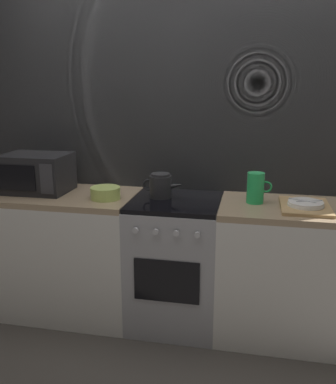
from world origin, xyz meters
TOP-DOWN VIEW (x-y plane):
  - ground_plane at (0.00, 0.00)m, footprint 8.00×8.00m
  - back_wall at (0.00, 0.32)m, footprint 3.60×0.05m
  - counter_left at (-0.90, 0.00)m, footprint 1.20×0.60m
  - stove_unit at (-0.00, -0.00)m, footprint 0.60×0.63m
  - counter_right at (0.90, 0.00)m, footprint 1.20×0.60m
  - microwave at (-1.02, 0.02)m, footprint 0.46×0.35m
  - kettle at (-0.11, 0.04)m, footprint 0.28×0.15m
  - mixing_bowl at (-0.47, -0.07)m, footprint 0.20×0.20m
  - pitcher at (0.52, 0.03)m, footprint 0.16×0.11m
  - dish_pile at (0.83, -0.03)m, footprint 0.30×0.40m

SIDE VIEW (x-z plane):
  - ground_plane at x=0.00m, z-range 0.00..0.00m
  - stove_unit at x=0.00m, z-range 0.00..0.90m
  - counter_left at x=-0.90m, z-range 0.00..0.90m
  - counter_right at x=0.90m, z-range 0.00..0.90m
  - dish_pile at x=0.83m, z-range 0.89..0.95m
  - mixing_bowl at x=-0.47m, z-range 0.90..0.98m
  - kettle at x=-0.11m, z-range 0.90..1.06m
  - pitcher at x=0.52m, z-range 0.90..1.10m
  - microwave at x=-1.02m, z-range 0.90..1.17m
  - back_wall at x=0.00m, z-range 0.00..2.40m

